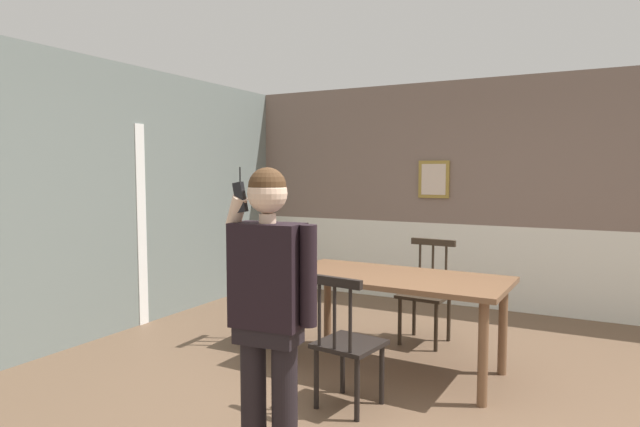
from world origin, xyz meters
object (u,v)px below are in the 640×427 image
chair_at_table_head (264,294)px  person_figure (269,300)px  chair_by_doorway (347,343)px  chair_near_window (426,292)px  dining_table (393,287)px

chair_at_table_head → person_figure: (1.19, -1.72, 0.45)m
chair_by_doorway → person_figure: person_figure is taller
chair_near_window → person_figure: 2.55m
dining_table → person_figure: bearing=-92.9°
chair_near_window → person_figure: size_ratio=0.59×
dining_table → chair_by_doorway: 0.86m
dining_table → chair_at_table_head: size_ratio=1.88×
dining_table → chair_near_window: size_ratio=1.88×
chair_at_table_head → person_figure: person_figure is taller
chair_by_doorway → chair_at_table_head: 1.52m
chair_by_doorway → person_figure: bearing=-85.6°
chair_near_window → dining_table: bearing=92.2°
dining_table → person_figure: (-0.08, -1.69, 0.24)m
chair_near_window → chair_by_doorway: 1.65m
dining_table → chair_at_table_head: chair_at_table_head is taller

